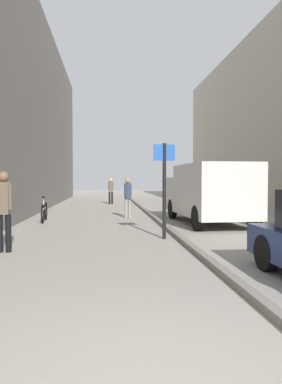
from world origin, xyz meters
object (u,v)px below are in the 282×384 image
(pedestrian_mid_block, at_px, (128,195))
(pedestrian_far_crossing, at_px, (111,189))
(delivery_van, at_px, (209,192))
(bicycle_leaning, at_px, (44,212))
(pedestrian_main_foreground, at_px, (4,206))
(street_sign_post, at_px, (164,182))

(pedestrian_mid_block, bearing_deg, pedestrian_far_crossing, 74.59)
(delivery_van, distance_m, bicycle_leaning, 6.28)
(pedestrian_mid_block, xyz_separation_m, pedestrian_far_crossing, (-0.62, 8.55, 0.01))
(pedestrian_main_foreground, relative_size, bicycle_leaning, 1.02)
(pedestrian_mid_block, distance_m, street_sign_post, 5.46)
(pedestrian_mid_block, relative_size, delivery_van, 0.32)
(pedestrian_main_foreground, bearing_deg, pedestrian_far_crossing, -100.98)
(pedestrian_main_foreground, distance_m, bicycle_leaning, 5.78)
(pedestrian_main_foreground, bearing_deg, bicycle_leaning, -90.42)
(street_sign_post, bearing_deg, pedestrian_mid_block, -92.70)
(street_sign_post, relative_size, bicycle_leaning, 1.47)
(pedestrian_main_foreground, xyz_separation_m, pedestrian_mid_block, (3.16, 6.81, -0.07))
(pedestrian_mid_block, height_order, bicycle_leaning, pedestrian_mid_block)
(bicycle_leaning, bearing_deg, pedestrian_mid_block, 14.50)
(pedestrian_main_foreground, bearing_deg, pedestrian_mid_block, -116.48)
(pedestrian_far_crossing, bearing_deg, pedestrian_main_foreground, 82.56)
(pedestrian_far_crossing, bearing_deg, street_sign_post, 97.25)
(delivery_van, height_order, street_sign_post, street_sign_post)
(pedestrian_far_crossing, distance_m, delivery_van, 11.32)
(street_sign_post, distance_m, bicycle_leaning, 5.97)
(street_sign_post, height_order, bicycle_leaning, street_sign_post)
(pedestrian_main_foreground, relative_size, street_sign_post, 0.69)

